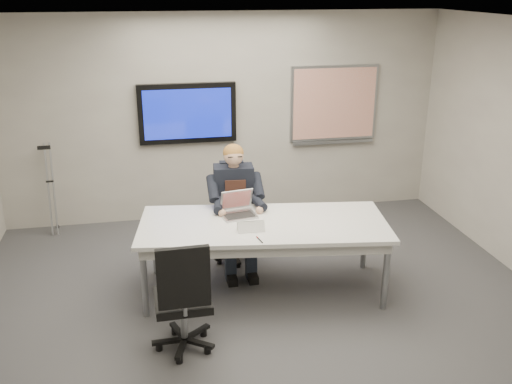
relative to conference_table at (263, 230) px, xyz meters
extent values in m
cube|color=#353538|center=(-0.08, -0.76, -0.70)|extent=(6.00, 6.00, 0.02)
cube|color=silver|center=(-0.08, -0.76, 2.10)|extent=(6.00, 6.00, 0.02)
cube|color=gray|center=(-0.08, 2.24, 0.70)|extent=(6.00, 0.02, 2.80)
cube|color=silver|center=(0.00, 0.00, 0.07)|extent=(2.70, 1.42, 0.04)
cube|color=beige|center=(0.00, 0.00, -0.02)|extent=(2.58, 1.30, 0.11)
cylinder|color=gray|center=(-1.25, -0.28, -0.33)|extent=(0.06, 0.06, 0.75)
cylinder|color=gray|center=(1.13, -0.61, -0.33)|extent=(0.06, 0.06, 0.75)
cylinder|color=gray|center=(-1.13, 0.61, -0.33)|extent=(0.06, 0.06, 0.75)
cylinder|color=gray|center=(1.25, 0.28, -0.33)|extent=(0.06, 0.06, 0.75)
cube|color=black|center=(-0.58, 2.19, 0.80)|extent=(1.30, 0.08, 0.80)
cube|color=navy|center=(-0.58, 2.14, 0.80)|extent=(1.16, 0.01, 0.66)
cube|color=gray|center=(1.47, 2.21, 0.85)|extent=(1.25, 0.04, 1.05)
cube|color=silver|center=(1.47, 2.19, 0.85)|extent=(1.18, 0.01, 0.98)
cube|color=gray|center=(1.47, 2.18, 0.30)|extent=(1.18, 0.05, 0.04)
cylinder|color=gray|center=(-0.19, 0.77, -0.44)|extent=(0.06, 0.06, 0.34)
cube|color=black|center=(-0.19, 0.77, -0.27)|extent=(0.52, 0.52, 0.07)
cube|color=black|center=(-0.14, 0.97, 0.04)|extent=(0.39, 0.14, 0.49)
cylinder|color=gray|center=(-0.92, -0.87, -0.40)|extent=(0.06, 0.06, 0.38)
cube|color=black|center=(-0.92, -0.87, -0.21)|extent=(0.50, 0.50, 0.07)
cube|color=black|center=(-0.91, -1.11, 0.14)|extent=(0.45, 0.06, 0.55)
cube|color=black|center=(-0.19, 0.75, 0.18)|extent=(0.46, 0.29, 0.62)
cube|color=#351D16|center=(-0.19, 0.61, 0.21)|extent=(0.23, 0.04, 0.30)
sphere|color=tan|center=(-0.19, 0.71, 0.62)|extent=(0.22, 0.22, 0.22)
ellipsoid|color=brown|center=(-0.19, 0.73, 0.65)|extent=(0.23, 0.23, 0.20)
cube|color=#A9A9AB|center=(-0.22, 0.21, 0.10)|extent=(0.40, 0.31, 0.02)
cube|color=black|center=(-0.22, 0.20, 0.11)|extent=(0.33, 0.22, 0.00)
cube|color=#A9A9AB|center=(-0.22, 0.37, 0.23)|extent=(0.37, 0.15, 0.24)
cube|color=red|center=(-0.22, 0.36, 0.23)|extent=(0.32, 0.12, 0.20)
cylinder|color=black|center=(-0.13, -0.42, 0.10)|extent=(0.04, 0.15, 0.01)
camera|label=1|loc=(-1.14, -5.33, 2.44)|focal=40.00mm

